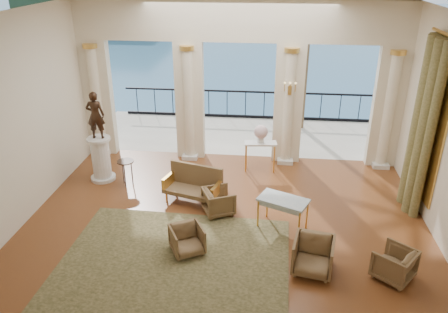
# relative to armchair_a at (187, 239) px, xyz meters

# --- Properties ---
(floor) EXTENTS (9.00, 9.00, 0.00)m
(floor) POSITION_rel_armchair_a_xyz_m (0.65, 0.84, -0.32)
(floor) COLOR #552911
(floor) RESTS_ON ground
(room_walls) EXTENTS (9.00, 9.00, 9.00)m
(room_walls) POSITION_rel_armchair_a_xyz_m (0.65, -0.27, 2.56)
(room_walls) COLOR #F2E6CB
(room_walls) RESTS_ON ground
(arcade) EXTENTS (9.00, 0.56, 4.50)m
(arcade) POSITION_rel_armchair_a_xyz_m (0.65, 4.66, 2.26)
(arcade) COLOR beige
(arcade) RESTS_ON ground
(terrace) EXTENTS (10.00, 3.60, 0.10)m
(terrace) POSITION_rel_armchair_a_xyz_m (0.65, 6.64, -0.37)
(terrace) COLOR #B0A492
(terrace) RESTS_ON ground
(balustrade) EXTENTS (9.00, 0.06, 1.03)m
(balustrade) POSITION_rel_armchair_a_xyz_m (0.65, 8.24, 0.09)
(balustrade) COLOR black
(balustrade) RESTS_ON terrace
(palm_tree) EXTENTS (2.00, 2.00, 4.50)m
(palm_tree) POSITION_rel_armchair_a_xyz_m (2.65, 7.44, 3.77)
(palm_tree) COLOR #4C3823
(palm_tree) RESTS_ON terrace
(headland) EXTENTS (22.00, 18.00, 6.00)m
(headland) POSITION_rel_armchair_a_xyz_m (-29.35, 70.84, -3.32)
(headland) COLOR black
(headland) RESTS_ON sea
(sea) EXTENTS (160.00, 160.00, 0.00)m
(sea) POSITION_rel_armchair_a_xyz_m (0.65, 60.84, -6.32)
(sea) COLOR #2C658A
(sea) RESTS_ON ground
(curtain) EXTENTS (0.33, 1.40, 4.09)m
(curtain) POSITION_rel_armchair_a_xyz_m (4.94, 2.34, 1.70)
(curtain) COLOR brown
(curtain) RESTS_ON ground
(window_frame) EXTENTS (0.04, 1.60, 3.40)m
(window_frame) POSITION_rel_armchair_a_xyz_m (5.12, 2.34, 1.78)
(window_frame) COLOR gold
(window_frame) RESTS_ON room_walls
(wall_sconce) EXTENTS (0.30, 0.11, 0.33)m
(wall_sconce) POSITION_rel_armchair_a_xyz_m (2.05, 4.35, 1.91)
(wall_sconce) COLOR gold
(wall_sconce) RESTS_ON arcade
(rug) EXTENTS (4.56, 3.59, 0.02)m
(rug) POSITION_rel_armchair_a_xyz_m (-0.20, -0.36, -0.31)
(rug) COLOR #2E3418
(rug) RESTS_ON ground
(armchair_a) EXTENTS (0.82, 0.80, 0.64)m
(armchair_a) POSITION_rel_armchair_a_xyz_m (0.00, 0.00, 0.00)
(armchair_a) COLOR #3F2E19
(armchair_a) RESTS_ON ground
(armchair_b) EXTENTS (0.85, 0.82, 0.76)m
(armchair_b) POSITION_rel_armchair_a_xyz_m (2.47, -0.32, 0.06)
(armchair_b) COLOR #3F2E19
(armchair_b) RESTS_ON ground
(armchair_c) EXTENTS (0.89, 0.90, 0.67)m
(armchair_c) POSITION_rel_armchair_a_xyz_m (3.95, -0.36, 0.02)
(armchair_c) COLOR #3F2E19
(armchair_c) RESTS_ON ground
(armchair_d) EXTENTS (0.83, 0.85, 0.67)m
(armchair_d) POSITION_rel_armchair_a_xyz_m (0.46, 1.54, 0.02)
(armchair_d) COLOR #3F2E19
(armchair_d) RESTS_ON ground
(settee) EXTENTS (1.49, 0.95, 0.91)m
(settee) POSITION_rel_armchair_a_xyz_m (-0.21, 2.04, 0.13)
(settee) COLOR #3F2E19
(settee) RESTS_ON ground
(game_table) EXTENTS (1.19, 0.95, 0.72)m
(game_table) POSITION_rel_armchair_a_xyz_m (1.92, 1.09, 0.33)
(game_table) COLOR #9FB6C3
(game_table) RESTS_ON ground
(pedestal) EXTENTS (0.66, 0.66, 1.20)m
(pedestal) POSITION_rel_armchair_a_xyz_m (-2.85, 2.90, 0.26)
(pedestal) COLOR silver
(pedestal) RESTS_ON ground
(statue) EXTENTS (0.48, 0.35, 1.24)m
(statue) POSITION_rel_armchair_a_xyz_m (-2.85, 2.90, 1.50)
(statue) COLOR #2F1F15
(statue) RESTS_ON pedestal
(console_table) EXTENTS (0.91, 0.42, 0.84)m
(console_table) POSITION_rel_armchair_a_xyz_m (1.33, 3.91, 0.38)
(console_table) COLOR silver
(console_table) RESTS_ON ground
(urn) EXTENTS (0.38, 0.38, 0.50)m
(urn) POSITION_rel_armchair_a_xyz_m (1.33, 3.91, 0.80)
(urn) COLOR white
(urn) RESTS_ON console_table
(side_table) EXTENTS (0.43, 0.43, 0.70)m
(side_table) POSITION_rel_armchair_a_xyz_m (-2.09, 2.64, 0.28)
(side_table) COLOR black
(side_table) RESTS_ON ground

